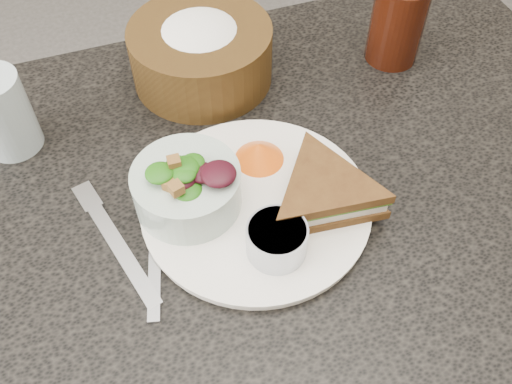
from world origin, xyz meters
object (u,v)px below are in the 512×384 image
Objects in this scene: dining_table at (260,335)px; dinner_plate at (256,205)px; water_glass at (2,113)px; sandwich at (324,192)px; salad_bowl at (186,183)px; cola_glass at (398,19)px; bread_basket at (201,45)px; dressing_ramekin at (277,240)px.

dinner_plate is (-0.01, -0.01, 0.38)m from dining_table.
sandwich is at bearing -34.87° from water_glass.
sandwich reaches higher than dining_table.
salad_bowl is 0.39m from cola_glass.
bread_basket reaches higher than dinner_plate.
sandwich is 1.20× the size of cola_glass.
salad_bowl is at bearing 160.10° from dinner_plate.
dinner_plate is at bearing 89.06° from dressing_ramekin.
dining_table is at bearing -36.07° from water_glass.
dinner_plate is 2.16× the size of salad_bowl.
cola_glass is at bearing 25.65° from salad_bowl.
dining_table is 3.85× the size of dinner_plate.
sandwich is at bearing -76.63° from bread_basket.
salad_bowl reaches higher than dressing_ramekin.
dining_table is 5.23× the size of bread_basket.
cola_glass is (0.20, 0.22, 0.03)m from sandwich.
salad_bowl is at bearing -110.30° from bread_basket.
bread_basket is at bearing 69.70° from salad_bowl.
water_glass is at bearing -170.76° from bread_basket.
dining_table is at bearing -12.50° from salad_bowl.
dinner_plate is 2.48× the size of water_glass.
sandwich is (0.07, -0.03, 0.03)m from dinner_plate.
bread_basket is 0.26m from water_glass.
dinner_plate is at bearing -145.02° from cola_glass.
dressing_ramekin is (-0.07, -0.04, -0.00)m from sandwich.
dining_table is 15.37× the size of dressing_ramekin.
dining_table is 9.55× the size of water_glass.
dining_table is 0.55m from cola_glass.
dressing_ramekin is at bearing -144.31° from sandwich.
dinner_plate is at bearing -19.90° from salad_bowl.
cola_glass is 0.53m from water_glass.
salad_bowl is 1.15× the size of water_glass.
bread_basket is 0.27m from cola_glass.
bread_basket is (-0.00, 0.23, 0.43)m from dining_table.
salad_bowl is 0.63× the size of bread_basket.
salad_bowl is (-0.14, 0.05, 0.01)m from sandwich.
salad_bowl reaches higher than sandwich.
water_glass is (-0.53, 0.01, -0.01)m from cola_glass.
dining_table is at bearing -89.56° from bread_basket.
dressing_ramekin is 0.31m from bread_basket.
cola_glass reaches higher than sandwich.
cola_glass is 1.22× the size of water_glass.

